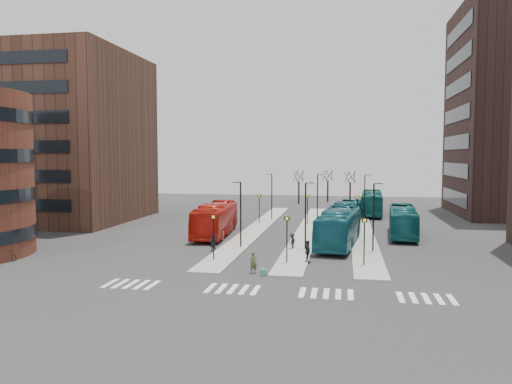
% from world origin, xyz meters
% --- Properties ---
extents(ground, '(160.00, 160.00, 0.00)m').
position_xyz_m(ground, '(0.00, 0.00, 0.00)').
color(ground, '#29292B').
rests_on(ground, ground).
extents(island_left, '(2.50, 45.00, 0.15)m').
position_xyz_m(island_left, '(-4.00, 30.00, 0.07)').
color(island_left, gray).
rests_on(island_left, ground).
extents(island_mid, '(2.50, 45.00, 0.15)m').
position_xyz_m(island_mid, '(2.00, 30.00, 0.07)').
color(island_mid, gray).
rests_on(island_mid, ground).
extents(island_right, '(2.50, 45.00, 0.15)m').
position_xyz_m(island_right, '(8.00, 30.00, 0.07)').
color(island_right, gray).
rests_on(island_right, ground).
extents(suitcase, '(0.41, 0.33, 0.50)m').
position_xyz_m(suitcase, '(0.39, 7.84, 0.25)').
color(suitcase, '#1C2E9D').
rests_on(suitcase, ground).
extents(red_bus, '(3.73, 12.64, 3.48)m').
position_xyz_m(red_bus, '(-7.62, 24.82, 1.74)').
color(red_bus, '#B8180E').
rests_on(red_bus, ground).
extents(teal_bus_a, '(4.41, 12.86, 3.51)m').
position_xyz_m(teal_bus_a, '(5.58, 20.92, 1.76)').
color(teal_bus_a, '#13525F').
rests_on(teal_bus_a, ground).
extents(teal_bus_b, '(4.21, 10.93, 2.97)m').
position_xyz_m(teal_bus_b, '(6.25, 35.05, 1.49)').
color(teal_bus_b, '#12535D').
rests_on(teal_bus_b, ground).
extents(teal_bus_c, '(3.52, 11.60, 3.18)m').
position_xyz_m(teal_bus_c, '(12.25, 27.82, 1.59)').
color(teal_bus_c, '#12565A').
rests_on(teal_bus_c, ground).
extents(teal_bus_d, '(3.58, 12.56, 3.46)m').
position_xyz_m(teal_bus_d, '(9.98, 46.94, 1.73)').
color(teal_bus_d, '#135F5C').
rests_on(teal_bus_d, ground).
extents(traveller, '(0.69, 0.62, 1.59)m').
position_xyz_m(traveller, '(-0.45, 8.51, 0.80)').
color(traveller, brown).
rests_on(traveller, ground).
extents(commuter_a, '(0.77, 0.61, 1.53)m').
position_xyz_m(commuter_a, '(-5.58, 16.23, 0.76)').
color(commuter_a, black).
rests_on(commuter_a, ground).
extents(commuter_b, '(0.61, 1.13, 1.83)m').
position_xyz_m(commuter_b, '(3.21, 12.72, 0.91)').
color(commuter_b, black).
rests_on(commuter_b, ground).
extents(commuter_c, '(0.86, 1.12, 1.53)m').
position_xyz_m(commuter_c, '(1.39, 18.09, 0.76)').
color(commuter_c, black).
rests_on(commuter_c, ground).
extents(bicycle_far, '(1.65, 0.89, 0.82)m').
position_xyz_m(bicycle_far, '(-21.00, 8.97, 0.41)').
color(bicycle_far, gray).
rests_on(bicycle_far, ground).
extents(crosswalk_stripes, '(22.35, 2.40, 0.01)m').
position_xyz_m(crosswalk_stripes, '(1.75, 4.00, 0.01)').
color(crosswalk_stripes, silver).
rests_on(crosswalk_stripes, ground).
extents(office_block, '(25.00, 20.12, 22.00)m').
position_xyz_m(office_block, '(-34.00, 33.98, 11.00)').
color(office_block, '#4E3024').
rests_on(office_block, ground).
extents(sign_poles, '(12.45, 22.12, 3.65)m').
position_xyz_m(sign_poles, '(1.60, 23.00, 2.41)').
color(sign_poles, black).
rests_on(sign_poles, ground).
extents(lamp_posts, '(14.04, 20.24, 6.12)m').
position_xyz_m(lamp_posts, '(2.64, 28.00, 3.58)').
color(lamp_posts, black).
rests_on(lamp_posts, ground).
extents(bare_trees, '(10.97, 8.14, 5.90)m').
position_xyz_m(bare_trees, '(2.67, 62.67, 2.72)').
color(bare_trees, black).
rests_on(bare_trees, ground).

